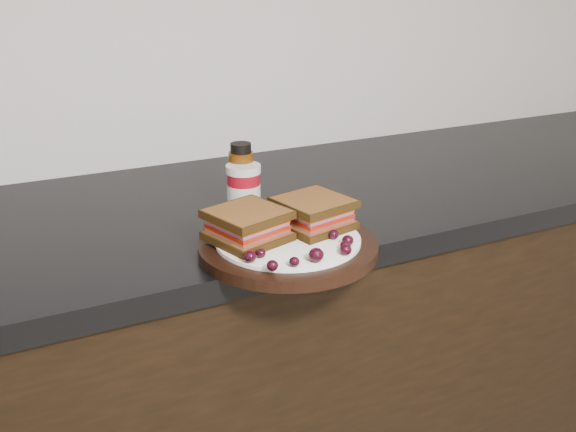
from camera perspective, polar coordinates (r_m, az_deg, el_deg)
name	(u,v)px	position (r m, az deg, el deg)	size (l,w,h in m)	color
countertop	(89,235)	(1.17, -17.24, -1.64)	(3.98, 0.60, 0.04)	black
plate	(288,246)	(1.00, 0.00, -2.73)	(0.28, 0.28, 0.02)	black
sandwich_left	(247,225)	(0.98, -3.62, -0.81)	(0.11, 0.11, 0.05)	brown
sandwich_right	(313,213)	(1.03, 2.27, 0.27)	(0.11, 0.11, 0.05)	brown
grape_0	(250,257)	(0.91, -3.40, -3.62)	(0.02, 0.02, 0.02)	black
grape_1	(261,253)	(0.93, -2.43, -3.32)	(0.01, 0.01, 0.01)	black
grape_2	(272,265)	(0.89, -1.39, -4.42)	(0.02, 0.02, 0.02)	black
grape_3	(294,262)	(0.90, 0.57, -4.09)	(0.02, 0.02, 0.01)	black
grape_4	(316,255)	(0.91, 2.53, -3.48)	(0.02, 0.02, 0.02)	black
grape_5	(315,254)	(0.92, 2.41, -3.38)	(0.02, 0.02, 0.01)	black
grape_6	(346,250)	(0.94, 5.16, -3.01)	(0.02, 0.02, 0.02)	black
grape_7	(345,246)	(0.95, 5.13, -2.66)	(0.02, 0.02, 0.02)	black
grape_8	(348,240)	(0.97, 5.33, -2.18)	(0.02, 0.02, 0.02)	black
grape_9	(333,234)	(0.99, 4.07, -1.64)	(0.02, 0.02, 0.02)	black
grape_10	(341,223)	(1.03, 4.71, -0.65)	(0.02, 0.02, 0.02)	black
grape_11	(318,223)	(1.03, 2.68, -0.65)	(0.02, 0.02, 0.02)	black
grape_12	(323,222)	(1.03, 3.12, -0.53)	(0.02, 0.02, 0.02)	black
grape_13	(308,214)	(1.07, 1.79, 0.18)	(0.02, 0.02, 0.01)	black
grape_14	(239,228)	(1.01, -4.37, -1.06)	(0.02, 0.02, 0.02)	black
grape_15	(257,235)	(0.98, -2.74, -1.66)	(0.02, 0.02, 0.02)	black
grape_16	(229,241)	(0.97, -5.27, -2.21)	(0.02, 0.02, 0.02)	black
grape_17	(238,243)	(0.95, -4.50, -2.38)	(0.02, 0.02, 0.02)	black
grape_18	(236,229)	(1.01, -4.68, -1.13)	(0.02, 0.02, 0.02)	black
grape_19	(240,234)	(0.99, -4.33, -1.59)	(0.02, 0.02, 0.02)	black
grape_20	(253,242)	(0.96, -3.09, -2.28)	(0.02, 0.02, 0.02)	black
condiment_jar	(244,190)	(1.15, -3.95, 2.35)	(0.06, 0.06, 0.09)	maroon
oil_bottle	(242,177)	(1.17, -4.15, 3.52)	(0.04, 0.04, 0.12)	#4D2807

